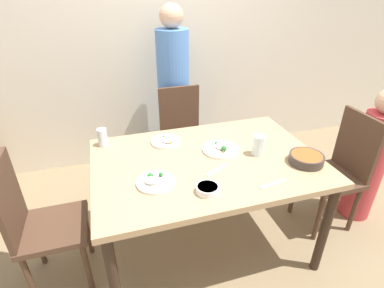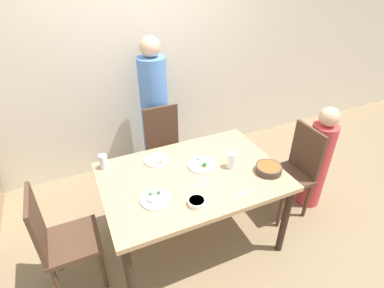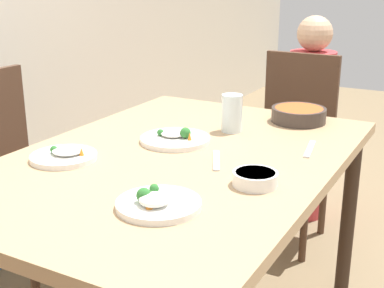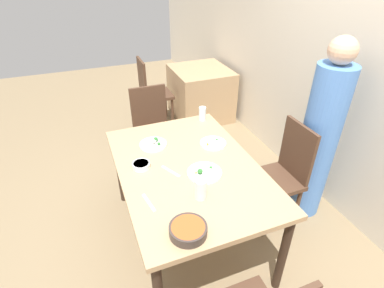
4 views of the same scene
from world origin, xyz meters
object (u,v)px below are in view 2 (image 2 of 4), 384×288
Objects in this scene: chair_adult_spot at (166,148)px; person_child at (317,161)px; glass_water_tall at (103,162)px; bowl_curry at (269,169)px; person_adult at (155,115)px; plate_rice_adult at (155,199)px; chair_child_spot at (294,170)px.

person_child reaches higher than chair_adult_spot.
chair_adult_spot is 1.58m from person_child.
person_child is 8.75× the size of glass_water_tall.
person_child is 2.08m from glass_water_tall.
person_child is 0.84m from bowl_curry.
glass_water_tall is at bearing -132.23° from person_adult.
chair_child_spot is at bearing 4.70° from plate_rice_adult.
person_child reaches higher than glass_water_tall.
chair_adult_spot is 1.23m from bowl_curry.
bowl_curry is at bearing -69.00° from person_adult.
chair_child_spot is 1.48m from plate_rice_adult.
person_adult is 1.79m from person_child.
chair_child_spot reaches higher than plate_rice_adult.
glass_water_tall reaches higher than plate_rice_adult.
person_child is at bearing 13.04° from bowl_curry.
glass_water_tall is at bearing -104.17° from chair_child_spot.
plate_rice_adult is at bearing 176.51° from bowl_curry.
bowl_curry is at bearing -63.52° from chair_adult_spot.
chair_child_spot is 0.59× the size of person_adult.
person_child is at bearing -42.84° from person_adult.
chair_adult_spot is at bearing 145.67° from person_child.
chair_adult_spot is at bearing 66.49° from plate_rice_adult.
person_child is at bearing -34.33° from chair_adult_spot.
chair_child_spot is at bearing 20.38° from bowl_curry.
glass_water_tall is (-0.70, -0.46, 0.32)m from chair_adult_spot.
person_adult is 7.47× the size of bowl_curry.
person_adult is 12.65× the size of glass_water_tall.
bowl_curry is (0.53, -1.07, 0.29)m from chair_adult_spot.
person_adult is 1.05m from glass_water_tall.
chair_adult_spot is 4.37× the size of bowl_curry.
plate_rice_adult is 0.62m from glass_water_tall.
bowl_curry is 1.38m from glass_water_tall.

